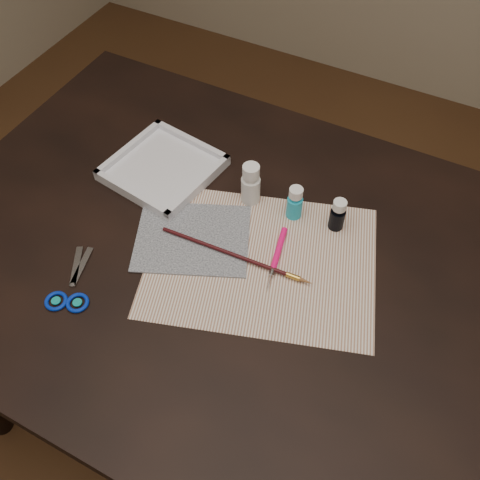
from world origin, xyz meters
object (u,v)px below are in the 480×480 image
at_px(paint_bottle_navy, 338,215).
at_px(scissors, 71,278).
at_px(paint_bottle_white, 251,184).
at_px(paint_bottle_cyan, 295,203).
at_px(paper, 261,261).
at_px(canvas, 192,238).
at_px(palette_tray, 163,168).

distance_m(paint_bottle_navy, scissors, 0.53).
relative_size(paint_bottle_white, scissors, 0.59).
bearing_deg(paint_bottle_cyan, paper, -93.48).
bearing_deg(canvas, palette_tray, 138.83).
relative_size(canvas, paint_bottle_white, 2.30).
distance_m(canvas, paint_bottle_white, 0.16).
relative_size(scissors, palette_tray, 0.77).
bearing_deg(scissors, paint_bottle_white, -60.89).
height_order(scissors, palette_tray, palette_tray).
distance_m(paper, scissors, 0.36).
bearing_deg(paint_bottle_navy, paint_bottle_white, -175.95).
height_order(paper, paint_bottle_cyan, paint_bottle_cyan).
bearing_deg(paint_bottle_navy, paint_bottle_cyan, -172.91).
bearing_deg(paper, palette_tray, 158.23).
xyz_separation_m(canvas, paint_bottle_white, (0.06, 0.15, 0.05)).
bearing_deg(palette_tray, canvas, -41.17).
xyz_separation_m(paper, paint_bottle_navy, (0.10, 0.15, 0.04)).
height_order(paper, paint_bottle_navy, paint_bottle_navy).
distance_m(scissors, palette_tray, 0.32).
relative_size(paper, paint_bottle_cyan, 5.59).
height_order(canvas, paint_bottle_white, paint_bottle_white).
distance_m(paint_bottle_cyan, paint_bottle_navy, 0.09).
bearing_deg(paint_bottle_white, scissors, -121.88).
distance_m(paper, paint_bottle_white, 0.17).
bearing_deg(palette_tray, paint_bottle_cyan, 2.94).
relative_size(canvas, scissors, 1.37).
bearing_deg(palette_tray, scissors, -90.11).
bearing_deg(canvas, paint_bottle_white, 69.23).
height_order(paint_bottle_cyan, scissors, paint_bottle_cyan).
height_order(paint_bottle_navy, palette_tray, paint_bottle_navy).
height_order(canvas, scissors, scissors).
bearing_deg(paper, paint_bottle_navy, 56.61).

